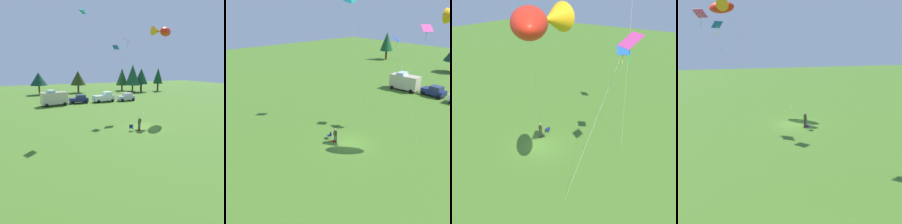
% 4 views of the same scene
% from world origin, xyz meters
% --- Properties ---
extents(ground_plane, '(160.00, 160.00, 0.00)m').
position_xyz_m(ground_plane, '(0.00, 0.00, 0.00)').
color(ground_plane, '#467225').
extents(person_kite_flyer, '(0.61, 0.39, 1.74)m').
position_xyz_m(person_kite_flyer, '(-1.36, -0.94, 1.02)').
color(person_kite_flyer, '#404049').
rests_on(person_kite_flyer, ground).
extents(folding_chair, '(0.61, 0.61, 0.82)m').
position_xyz_m(folding_chair, '(-2.49, -0.86, 0.49)').
color(folding_chair, navy).
rests_on(folding_chair, ground).
extents(backpack_on_grass, '(0.37, 0.39, 0.22)m').
position_xyz_m(backpack_on_grass, '(-1.49, -1.05, 0.11)').
color(backpack_on_grass, '#AE170A').
rests_on(backpack_on_grass, ground).
extents(kite_large_fish, '(11.94, 10.15, 14.72)m').
position_xyz_m(kite_large_fish, '(8.00, 7.22, 13.96)').
color(kite_large_fish, red).
rests_on(kite_large_fish, ground).
extents(kite_diamond_rainbow, '(6.67, 7.14, 12.89)m').
position_xyz_m(kite_diamond_rainbow, '(2.35, 9.62, 12.20)').
color(kite_diamond_rainbow, '#E03F95').
rests_on(kite_diamond_rainbow, ground).
extents(kite_diamond_blue, '(5.85, 2.14, 11.49)m').
position_xyz_m(kite_diamond_blue, '(-0.30, 8.11, 10.82)').
color(kite_diamond_blue, blue).
rests_on(kite_diamond_blue, ground).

